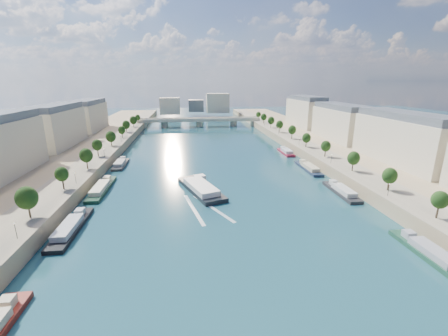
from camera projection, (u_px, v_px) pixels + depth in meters
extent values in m
plane|color=#0C2A36|center=(213.00, 169.00, 145.12)|extent=(700.00, 700.00, 0.00)
cube|color=#9E8460|center=(55.00, 169.00, 135.93)|extent=(44.00, 520.00, 5.00)
cube|color=#9E8460|center=(353.00, 159.00, 152.91)|extent=(44.00, 520.00, 5.00)
cube|color=gray|center=(89.00, 163.00, 136.98)|extent=(14.00, 520.00, 0.10)
cube|color=gray|center=(325.00, 155.00, 150.42)|extent=(14.00, 520.00, 0.10)
cylinder|color=#382B1E|center=(30.00, 211.00, 81.44)|extent=(0.50, 0.50, 3.82)
ellipsoid|color=black|center=(27.00, 199.00, 80.43)|extent=(4.80, 4.80, 5.52)
cylinder|color=#382B1E|center=(64.00, 183.00, 104.30)|extent=(0.50, 0.50, 3.82)
ellipsoid|color=black|center=(62.00, 173.00, 103.30)|extent=(4.80, 4.80, 5.52)
cylinder|color=#382B1E|center=(86.00, 164.00, 127.17)|extent=(0.50, 0.50, 3.82)
ellipsoid|color=black|center=(85.00, 156.00, 126.17)|extent=(4.80, 4.80, 5.52)
cylinder|color=#382B1E|center=(101.00, 152.00, 150.04)|extent=(0.50, 0.50, 3.82)
ellipsoid|color=black|center=(100.00, 145.00, 149.03)|extent=(4.80, 4.80, 5.52)
cylinder|color=#382B1E|center=(112.00, 142.00, 172.90)|extent=(0.50, 0.50, 3.82)
ellipsoid|color=black|center=(112.00, 136.00, 171.90)|extent=(4.80, 4.80, 5.52)
cylinder|color=#382B1E|center=(121.00, 135.00, 195.77)|extent=(0.50, 0.50, 3.82)
ellipsoid|color=black|center=(120.00, 130.00, 194.77)|extent=(4.80, 4.80, 5.52)
cylinder|color=#382B1E|center=(128.00, 129.00, 218.64)|extent=(0.50, 0.50, 3.82)
ellipsoid|color=black|center=(127.00, 125.00, 217.63)|extent=(4.80, 4.80, 5.52)
cylinder|color=#382B1E|center=(133.00, 125.00, 241.51)|extent=(0.50, 0.50, 3.82)
ellipsoid|color=black|center=(133.00, 120.00, 240.50)|extent=(4.80, 4.80, 5.52)
cylinder|color=#382B1E|center=(138.00, 121.00, 264.37)|extent=(0.50, 0.50, 3.82)
ellipsoid|color=black|center=(137.00, 117.00, 263.37)|extent=(4.80, 4.80, 5.52)
cylinder|color=#382B1E|center=(444.00, 215.00, 79.16)|extent=(0.50, 0.50, 3.82)
ellipsoid|color=black|center=(446.00, 202.00, 78.16)|extent=(4.80, 4.80, 5.52)
cylinder|color=#382B1E|center=(386.00, 185.00, 102.03)|extent=(0.50, 0.50, 3.82)
ellipsoid|color=black|center=(387.00, 175.00, 101.02)|extent=(4.80, 4.80, 5.52)
cylinder|color=#382B1E|center=(349.00, 166.00, 124.90)|extent=(0.50, 0.50, 3.82)
ellipsoid|color=black|center=(350.00, 158.00, 123.89)|extent=(4.80, 4.80, 5.52)
cylinder|color=#382B1E|center=(324.00, 153.00, 147.76)|extent=(0.50, 0.50, 3.82)
ellipsoid|color=black|center=(324.00, 146.00, 146.76)|extent=(4.80, 4.80, 5.52)
cylinder|color=#382B1E|center=(305.00, 143.00, 170.63)|extent=(0.50, 0.50, 3.82)
ellipsoid|color=black|center=(306.00, 137.00, 169.62)|extent=(4.80, 4.80, 5.52)
cylinder|color=#382B1E|center=(291.00, 136.00, 193.50)|extent=(0.50, 0.50, 3.82)
ellipsoid|color=black|center=(291.00, 130.00, 192.49)|extent=(4.80, 4.80, 5.52)
cylinder|color=#382B1E|center=(280.00, 130.00, 216.36)|extent=(0.50, 0.50, 3.82)
ellipsoid|color=black|center=(280.00, 125.00, 215.36)|extent=(4.80, 4.80, 5.52)
cylinder|color=#382B1E|center=(271.00, 125.00, 239.23)|extent=(0.50, 0.50, 3.82)
ellipsoid|color=black|center=(271.00, 121.00, 238.23)|extent=(4.80, 4.80, 5.52)
cylinder|color=#382B1E|center=(263.00, 121.00, 262.10)|extent=(0.50, 0.50, 3.82)
ellipsoid|color=black|center=(264.00, 117.00, 261.09)|extent=(4.80, 4.80, 5.52)
cylinder|color=#382B1E|center=(257.00, 118.00, 284.96)|extent=(0.50, 0.50, 3.82)
ellipsoid|color=black|center=(257.00, 114.00, 283.96)|extent=(4.80, 4.80, 5.52)
cylinder|color=black|center=(16.00, 231.00, 70.27)|extent=(0.14, 0.14, 4.00)
sphere|color=#FFE5B2|center=(14.00, 223.00, 69.69)|extent=(0.36, 0.36, 0.36)
cylinder|color=black|center=(76.00, 179.00, 108.38)|extent=(0.14, 0.14, 4.00)
sphere|color=#FFE5B2|center=(75.00, 173.00, 107.80)|extent=(0.36, 0.36, 0.36)
cylinder|color=black|center=(104.00, 153.00, 146.50)|extent=(0.14, 0.14, 4.00)
sphere|color=#FFE5B2|center=(104.00, 149.00, 145.91)|extent=(0.36, 0.36, 0.36)
cylinder|color=black|center=(121.00, 138.00, 184.61)|extent=(0.14, 0.14, 4.00)
sphere|color=#FFE5B2|center=(121.00, 135.00, 184.02)|extent=(0.36, 0.36, 0.36)
cylinder|color=black|center=(132.00, 128.00, 222.72)|extent=(0.14, 0.14, 4.00)
sphere|color=#FFE5B2|center=(132.00, 126.00, 222.13)|extent=(0.36, 0.36, 0.36)
cylinder|color=black|center=(389.00, 190.00, 96.94)|extent=(0.14, 0.14, 4.00)
sphere|color=#FFE5B2|center=(390.00, 184.00, 96.36)|extent=(0.36, 0.36, 0.36)
cylinder|color=black|center=(331.00, 159.00, 135.06)|extent=(0.14, 0.14, 4.00)
sphere|color=#FFE5B2|center=(332.00, 155.00, 134.47)|extent=(0.36, 0.36, 0.36)
cylinder|color=black|center=(299.00, 142.00, 173.17)|extent=(0.14, 0.14, 4.00)
sphere|color=#FFE5B2|center=(299.00, 138.00, 172.58)|extent=(0.36, 0.36, 0.36)
cylinder|color=black|center=(279.00, 131.00, 211.28)|extent=(0.14, 0.14, 4.00)
sphere|color=#FFE5B2|center=(279.00, 128.00, 210.69)|extent=(0.36, 0.36, 0.36)
cylinder|color=black|center=(264.00, 123.00, 249.39)|extent=(0.14, 0.14, 4.00)
sphere|color=#FFE5B2|center=(265.00, 121.00, 248.80)|extent=(0.36, 0.36, 0.36)
cube|color=beige|center=(57.00, 129.00, 169.96)|extent=(16.00, 52.00, 20.00)
cube|color=#474C54|center=(54.00, 108.00, 166.72)|extent=(14.72, 50.44, 3.20)
cube|color=beige|center=(89.00, 117.00, 225.22)|extent=(16.00, 52.00, 20.00)
cube|color=#474C54|center=(87.00, 101.00, 221.98)|extent=(14.72, 50.44, 3.20)
cube|color=beige|center=(404.00, 141.00, 134.74)|extent=(16.00, 52.00, 20.00)
cube|color=#474C54|center=(408.00, 115.00, 131.50)|extent=(14.72, 50.44, 3.20)
cube|color=beige|center=(340.00, 124.00, 190.01)|extent=(16.00, 52.00, 20.00)
cube|color=#474C54|center=(342.00, 105.00, 186.76)|extent=(14.72, 50.44, 3.20)
cube|color=beige|center=(305.00, 114.00, 245.27)|extent=(16.00, 52.00, 20.00)
cube|color=#474C54|center=(306.00, 99.00, 242.02)|extent=(14.72, 50.44, 3.20)
cube|color=beige|center=(170.00, 106.00, 337.75)|extent=(22.00, 18.00, 18.00)
cube|color=beige|center=(218.00, 103.00, 353.20)|extent=(26.00, 20.00, 22.00)
cube|color=#474C54|center=(196.00, 106.00, 365.67)|extent=(18.00, 16.00, 14.00)
cube|color=#C1B79E|center=(200.00, 120.00, 277.79)|extent=(112.00, 11.00, 2.20)
cube|color=#C1B79E|center=(200.00, 119.00, 272.61)|extent=(112.00, 0.80, 0.90)
cube|color=#C1B79E|center=(199.00, 118.00, 282.14)|extent=(112.00, 0.80, 0.90)
cylinder|color=#C1B79E|center=(165.00, 124.00, 275.06)|extent=(6.40, 6.40, 5.00)
cylinder|color=#C1B79E|center=(200.00, 124.00, 278.83)|extent=(6.40, 6.40, 5.00)
cylinder|color=#C1B79E|center=(233.00, 123.00, 282.60)|extent=(6.40, 6.40, 5.00)
cube|color=#C1B79E|center=(143.00, 125.00, 272.70)|extent=(6.00, 12.00, 5.00)
cube|color=#C1B79E|center=(254.00, 123.00, 284.96)|extent=(6.00, 12.00, 5.00)
cube|color=black|center=(201.00, 190.00, 116.04)|extent=(18.34, 31.80, 2.19)
cube|color=silver|center=(201.00, 187.00, 113.12)|extent=(13.33, 21.16, 1.97)
cube|color=silver|center=(200.00, 177.00, 124.23)|extent=(5.34, 4.91, 1.80)
cube|color=silver|center=(194.00, 209.00, 99.60)|extent=(6.68, 25.67, 0.04)
cube|color=silver|center=(213.00, 208.00, 100.35)|extent=(12.56, 23.86, 0.04)
cube|color=#C5B594|center=(7.00, 302.00, 54.69)|extent=(2.50, 2.38, 1.80)
cube|color=black|center=(72.00, 229.00, 85.49)|extent=(5.00, 26.07, 1.80)
cube|color=#A6ABB2|center=(68.00, 227.00, 83.02)|extent=(4.10, 14.34, 1.60)
cube|color=#A6ABB2|center=(80.00, 212.00, 92.43)|extent=(2.50, 3.13, 1.80)
cube|color=#153624|center=(102.00, 190.00, 116.58)|extent=(5.00, 28.31, 1.80)
cube|color=beige|center=(100.00, 187.00, 113.94)|extent=(4.10, 15.57, 1.60)
cube|color=beige|center=(107.00, 178.00, 124.17)|extent=(2.50, 3.40, 1.80)
cube|color=#2A2A2D|center=(121.00, 165.00, 150.51)|extent=(5.00, 21.02, 1.80)
cube|color=gray|center=(120.00, 163.00, 148.43)|extent=(4.10, 11.56, 1.60)
cube|color=gray|center=(123.00, 159.00, 156.01)|extent=(2.50, 2.52, 1.80)
cube|color=#1B4330|center=(427.00, 254.00, 73.13)|extent=(5.00, 22.06, 1.80)
cube|color=#929199|center=(434.00, 252.00, 70.98)|extent=(4.10, 12.13, 1.60)
cube|color=#929199|center=(409.00, 234.00, 78.93)|extent=(2.50, 2.65, 1.80)
cube|color=#252528|center=(341.00, 193.00, 113.38)|extent=(5.00, 22.18, 1.80)
cube|color=beige|center=(344.00, 190.00, 111.21)|extent=(4.10, 12.20, 1.60)
cube|color=beige|center=(333.00, 182.00, 119.21)|extent=(2.50, 2.66, 1.80)
cube|color=#1B273D|center=(308.00, 169.00, 143.72)|extent=(5.00, 24.65, 1.80)
cube|color=#C2B691|center=(310.00, 167.00, 141.37)|extent=(4.10, 13.56, 1.60)
cube|color=#C2B691|center=(303.00, 161.00, 150.26)|extent=(2.50, 2.96, 1.80)
cube|color=maroon|center=(286.00, 153.00, 175.78)|extent=(5.00, 19.21, 1.80)
cube|color=#B8BEC5|center=(287.00, 151.00, 173.84)|extent=(4.10, 10.56, 1.60)
cube|color=#B8BEC5|center=(283.00, 148.00, 180.76)|extent=(2.50, 2.31, 1.80)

